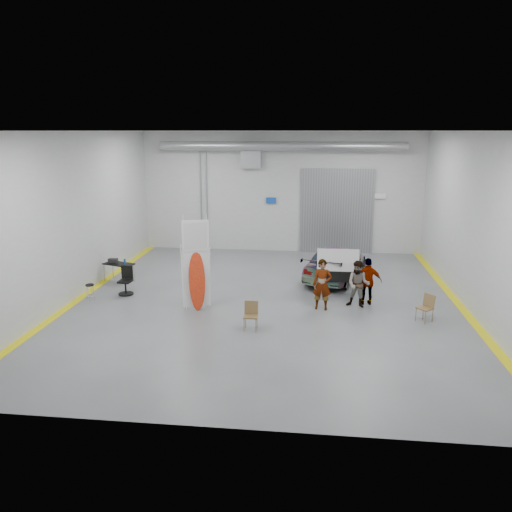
# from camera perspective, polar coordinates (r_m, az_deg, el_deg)

# --- Properties ---
(ground) EXTENTS (16.00, 16.00, 0.00)m
(ground) POSITION_cam_1_polar(r_m,az_deg,el_deg) (18.13, 1.15, -5.22)
(ground) COLOR #5B5D62
(ground) RESTS_ON ground
(room_shell) EXTENTS (14.02, 16.18, 6.01)m
(room_shell) POSITION_cam_1_polar(r_m,az_deg,el_deg) (19.40, 2.54, 8.40)
(room_shell) COLOR #B4B6B9
(room_shell) RESTS_ON ground
(sedan_car) EXTENTS (3.11, 4.93, 1.33)m
(sedan_car) POSITION_cam_1_polar(r_m,az_deg,el_deg) (21.04, 9.03, -0.76)
(sedan_car) COLOR silver
(sedan_car) RESTS_ON ground
(person_a) EXTENTS (0.68, 0.47, 1.77)m
(person_a) POSITION_cam_1_polar(r_m,az_deg,el_deg) (17.26, 7.58, -3.25)
(person_a) COLOR brown
(person_a) RESTS_ON ground
(person_b) EXTENTS (0.95, 0.83, 1.66)m
(person_b) POSITION_cam_1_polar(r_m,az_deg,el_deg) (17.70, 11.62, -3.17)
(person_b) COLOR slate
(person_b) RESTS_ON ground
(person_c) EXTENTS (1.00, 0.46, 1.69)m
(person_c) POSITION_cam_1_polar(r_m,az_deg,el_deg) (18.04, 12.66, -2.85)
(person_c) COLOR brown
(person_c) RESTS_ON ground
(surfboard_display) EXTENTS (0.89, 0.49, 3.32)m
(surfboard_display) POSITION_cam_1_polar(r_m,az_deg,el_deg) (17.05, -7.12, -1.85)
(surfboard_display) COLOR white
(surfboard_display) RESTS_ON ground
(folding_chair_near) EXTENTS (0.43, 0.44, 0.89)m
(folding_chair_near) POSITION_cam_1_polar(r_m,az_deg,el_deg) (15.53, -0.61, -7.51)
(folding_chair_near) COLOR brown
(folding_chair_near) RESTS_ON ground
(folding_chair_far) EXTENTS (0.59, 0.68, 0.89)m
(folding_chair_far) POSITION_cam_1_polar(r_m,az_deg,el_deg) (17.08, 18.67, -6.23)
(folding_chair_far) COLOR brown
(folding_chair_far) RESTS_ON ground
(shop_stool) EXTENTS (0.32, 0.32, 0.62)m
(shop_stool) POSITION_cam_1_polar(r_m,az_deg,el_deg) (19.09, -18.41, -3.99)
(shop_stool) COLOR black
(shop_stool) RESTS_ON ground
(work_table) EXTENTS (1.36, 0.98, 1.00)m
(work_table) POSITION_cam_1_polar(r_m,az_deg,el_deg) (21.05, -15.58, -0.82)
(work_table) COLOR gray
(work_table) RESTS_ON ground
(office_chair) EXTENTS (0.57, 0.57, 1.06)m
(office_chair) POSITION_cam_1_polar(r_m,az_deg,el_deg) (19.42, -14.64, -2.93)
(office_chair) COLOR black
(office_chair) RESTS_ON ground
(trunk_lid) EXTENTS (1.55, 0.94, 0.04)m
(trunk_lid) POSITION_cam_1_polar(r_m,az_deg,el_deg) (18.90, 9.36, -0.33)
(trunk_lid) COLOR silver
(trunk_lid) RESTS_ON sedan_car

